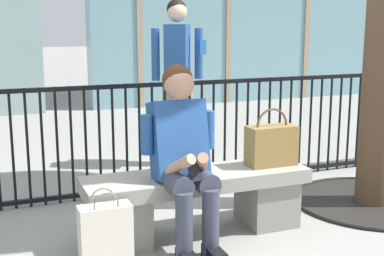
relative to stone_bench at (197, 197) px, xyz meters
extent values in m
plane|color=gray|center=(0.00, 0.00, -0.27)|extent=(60.00, 60.00, 0.00)
cube|color=gray|center=(0.00, 0.00, 0.13)|extent=(1.60, 0.44, 0.10)
cube|color=gray|center=(-0.56, 0.00, -0.10)|extent=(0.36, 0.37, 0.35)
cube|color=gray|center=(0.56, 0.00, -0.10)|extent=(0.36, 0.37, 0.35)
cylinder|color=#383D4C|center=(-0.25, -0.18, 0.20)|extent=(0.15, 0.40, 0.15)
cylinder|color=#383D4C|center=(-0.25, -0.38, -0.05)|extent=(0.11, 0.11, 0.45)
cylinder|color=#383D4C|center=(-0.07, -0.18, 0.20)|extent=(0.15, 0.40, 0.15)
cylinder|color=#383D4C|center=(-0.07, -0.38, -0.05)|extent=(0.11, 0.11, 0.45)
cube|color=black|center=(-0.07, -0.44, -0.23)|extent=(0.09, 0.22, 0.08)
cube|color=#234C8C|center=(-0.16, -0.04, 0.44)|extent=(0.36, 0.30, 0.55)
cylinder|color=#234C8C|center=(-0.38, -0.04, 0.49)|extent=(0.08, 0.08, 0.26)
cylinder|color=tan|center=(-0.24, -0.26, 0.32)|extent=(0.16, 0.28, 0.20)
cylinder|color=#234C8C|center=(0.06, -0.04, 0.49)|extent=(0.08, 0.08, 0.26)
cylinder|color=tan|center=(-0.08, -0.26, 0.32)|extent=(0.16, 0.28, 0.20)
cube|color=black|center=(-0.16, -0.32, 0.30)|extent=(0.07, 0.10, 0.13)
sphere|color=tan|center=(-0.16, -0.06, 0.81)|extent=(0.20, 0.20, 0.20)
sphere|color=#472816|center=(-0.16, -0.03, 0.84)|extent=(0.20, 0.20, 0.20)
cube|color=olive|center=(0.58, -0.01, 0.32)|extent=(0.36, 0.17, 0.29)
torus|color=brown|center=(0.58, -0.01, 0.48)|extent=(0.25, 0.02, 0.25)
cube|color=beige|center=(-0.73, -0.33, -0.06)|extent=(0.31, 0.14, 0.42)
torus|color=slate|center=(-0.73, -0.38, 0.17)|extent=(0.15, 0.01, 0.15)
torus|color=slate|center=(-0.73, -0.29, 0.17)|extent=(0.15, 0.01, 0.15)
cylinder|color=gray|center=(0.43, 1.82, 0.18)|extent=(0.13, 0.13, 0.90)
cube|color=black|center=(0.43, 1.78, -0.24)|extent=(0.09, 0.22, 0.06)
cylinder|color=gray|center=(0.63, 1.82, 0.18)|extent=(0.13, 0.13, 0.90)
cube|color=black|center=(0.63, 1.78, -0.24)|extent=(0.09, 0.22, 0.06)
cube|color=#234C8C|center=(0.53, 1.82, 0.91)|extent=(0.38, 0.44, 0.56)
cylinder|color=#234C8C|center=(0.29, 1.82, 0.89)|extent=(0.08, 0.08, 0.52)
cylinder|color=#234C8C|center=(0.76, 1.82, 0.89)|extent=(0.08, 0.08, 0.52)
sphere|color=#DBAD89|center=(0.53, 1.82, 1.31)|extent=(0.20, 0.20, 0.20)
sphere|color=black|center=(0.53, 1.84, 1.34)|extent=(0.20, 0.20, 0.20)
cube|color=#2D6BB7|center=(0.77, 1.72, 0.96)|extent=(0.07, 0.01, 0.14)
cylinder|color=black|center=(-1.16, 1.02, 0.22)|extent=(0.02, 0.02, 0.97)
cylinder|color=black|center=(-1.05, 1.02, 0.22)|extent=(0.02, 0.02, 0.97)
cylinder|color=black|center=(-0.93, 1.02, 0.22)|extent=(0.02, 0.02, 0.97)
cylinder|color=black|center=(-0.81, 1.02, 0.22)|extent=(0.02, 0.02, 0.97)
cylinder|color=black|center=(-0.70, 1.02, 0.22)|extent=(0.02, 0.02, 0.97)
cylinder|color=black|center=(-0.58, 1.02, 0.22)|extent=(0.02, 0.02, 0.97)
cylinder|color=black|center=(-0.46, 1.02, 0.22)|extent=(0.02, 0.02, 0.97)
cylinder|color=black|center=(-0.35, 1.02, 0.22)|extent=(0.02, 0.02, 0.97)
cylinder|color=black|center=(-0.23, 1.02, 0.22)|extent=(0.02, 0.02, 0.97)
cylinder|color=black|center=(-0.12, 1.02, 0.22)|extent=(0.02, 0.02, 0.97)
cylinder|color=black|center=(0.00, 1.02, 0.22)|extent=(0.02, 0.02, 0.97)
cylinder|color=black|center=(0.12, 1.02, 0.22)|extent=(0.02, 0.02, 0.97)
cylinder|color=black|center=(0.23, 1.02, 0.22)|extent=(0.02, 0.02, 0.97)
cylinder|color=black|center=(0.35, 1.02, 0.22)|extent=(0.02, 0.02, 0.97)
cylinder|color=black|center=(0.46, 1.02, 0.22)|extent=(0.02, 0.02, 0.97)
cylinder|color=black|center=(0.58, 1.02, 0.22)|extent=(0.02, 0.02, 0.97)
cylinder|color=black|center=(0.70, 1.02, 0.22)|extent=(0.02, 0.02, 0.97)
cylinder|color=black|center=(0.81, 1.02, 0.22)|extent=(0.02, 0.02, 0.97)
cylinder|color=black|center=(0.93, 1.02, 0.22)|extent=(0.02, 0.02, 0.97)
cylinder|color=black|center=(1.05, 1.02, 0.22)|extent=(0.02, 0.02, 0.97)
cylinder|color=black|center=(1.16, 1.02, 0.22)|extent=(0.02, 0.02, 0.97)
cylinder|color=black|center=(1.28, 1.02, 0.22)|extent=(0.02, 0.02, 0.97)
cylinder|color=black|center=(1.39, 1.02, 0.22)|extent=(0.02, 0.02, 0.97)
cylinder|color=black|center=(1.51, 1.02, 0.22)|extent=(0.02, 0.02, 0.97)
cylinder|color=black|center=(1.63, 1.02, 0.22)|extent=(0.02, 0.02, 0.97)
cylinder|color=black|center=(1.74, 1.02, 0.22)|extent=(0.02, 0.02, 0.97)
cylinder|color=black|center=(1.86, 1.02, 0.22)|extent=(0.02, 0.02, 0.97)
cylinder|color=black|center=(1.98, 1.02, 0.22)|extent=(0.02, 0.02, 0.97)
cylinder|color=black|center=(2.09, 1.02, 0.22)|extent=(0.02, 0.02, 0.97)
cylinder|color=black|center=(2.21, 1.02, 0.22)|extent=(0.02, 0.02, 0.97)
cylinder|color=black|center=(2.32, 1.02, 0.22)|extent=(0.02, 0.02, 0.97)
cylinder|color=black|center=(2.44, 1.02, 0.22)|extent=(0.02, 0.02, 0.97)
cube|color=black|center=(0.00, 1.02, -0.22)|extent=(8.60, 0.04, 0.04)
cube|color=black|center=(0.00, 1.02, 0.68)|extent=(8.60, 0.04, 0.04)
cylinder|color=black|center=(1.61, 0.07, -0.27)|extent=(1.30, 1.30, 0.01)
torus|color=black|center=(1.61, 0.07, -0.26)|extent=(1.33, 1.33, 0.03)
camera|label=1|loc=(-1.35, -3.27, 1.21)|focal=49.33mm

